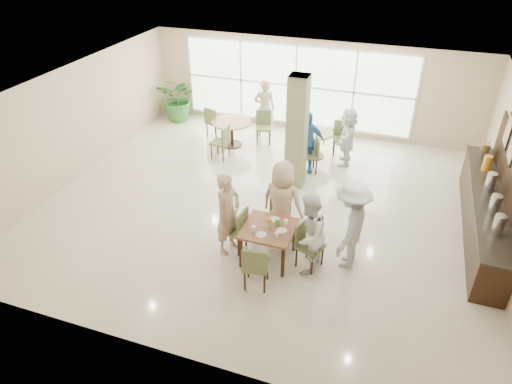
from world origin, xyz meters
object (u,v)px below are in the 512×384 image
(round_table_left, at_px, (232,126))
(round_table_right, at_px, (314,138))
(teen_far, at_px, (282,203))
(adult_a, at_px, (306,142))
(teen_right, at_px, (308,234))
(teen_left, at_px, (228,214))
(adult_standing, at_px, (265,108))
(main_table, at_px, (269,231))
(teen_standing, at_px, (351,225))
(potted_plant, at_px, (179,99))
(buffet_counter, at_px, (485,211))
(adult_b, at_px, (347,137))

(round_table_left, height_order, round_table_right, same)
(round_table_right, height_order, teen_far, teen_far)
(round_table_right, distance_m, adult_a, 0.93)
(round_table_right, height_order, teen_right, teen_right)
(teen_far, bearing_deg, adult_a, -75.24)
(teen_left, distance_m, adult_standing, 5.63)
(main_table, xyz_separation_m, teen_standing, (1.49, 0.35, 0.25))
(teen_left, distance_m, adult_a, 3.79)
(potted_plant, bearing_deg, buffet_counter, -21.08)
(round_table_left, height_order, teen_right, teen_right)
(main_table, height_order, adult_a, adult_a)
(round_table_left, xyz_separation_m, potted_plant, (-2.30, 1.19, 0.15))
(main_table, xyz_separation_m, adult_b, (0.75, 4.52, 0.13))
(potted_plant, height_order, teen_standing, teen_standing)
(main_table, bearing_deg, potted_plant, 130.33)
(teen_far, distance_m, adult_standing, 5.23)
(main_table, height_order, adult_b, adult_b)
(round_table_left, height_order, adult_standing, adult_standing)
(teen_standing, bearing_deg, teen_right, -52.46)
(round_table_right, xyz_separation_m, teen_standing, (1.64, -4.27, 0.36))
(round_table_right, height_order, adult_b, adult_b)
(buffet_counter, bearing_deg, potted_plant, 158.92)
(potted_plant, xyz_separation_m, adult_standing, (2.98, -0.21, 0.14))
(main_table, height_order, teen_right, teen_right)
(round_table_left, height_order, teen_far, teen_far)
(adult_standing, bearing_deg, potted_plant, -23.83)
(potted_plant, distance_m, adult_a, 5.10)
(teen_far, bearing_deg, teen_right, 144.35)
(round_table_right, relative_size, adult_b, 0.64)
(round_table_left, height_order, potted_plant, potted_plant)
(adult_a, bearing_deg, teen_right, -89.42)
(teen_right, distance_m, adult_b, 4.57)
(round_table_right, relative_size, teen_far, 0.56)
(adult_standing, bearing_deg, main_table, 89.08)
(buffet_counter, height_order, teen_right, buffet_counter)
(teen_standing, relative_size, adult_standing, 1.05)
(round_table_left, height_order, buffet_counter, buffet_counter)
(teen_right, bearing_deg, adult_b, -175.39)
(teen_left, relative_size, adult_b, 1.11)
(buffet_counter, distance_m, adult_a, 4.46)
(teen_left, distance_m, teen_far, 1.13)
(adult_a, height_order, adult_standing, adult_standing)
(adult_b, bearing_deg, teen_standing, 5.94)
(buffet_counter, distance_m, potted_plant, 9.55)
(main_table, distance_m, round_table_right, 4.63)
(main_table, height_order, round_table_right, same)
(buffet_counter, xyz_separation_m, potted_plant, (-8.91, 3.43, 0.18))
(adult_a, bearing_deg, round_table_left, 147.35)
(round_table_left, height_order, adult_a, adult_a)
(teen_left, bearing_deg, adult_b, -2.43)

